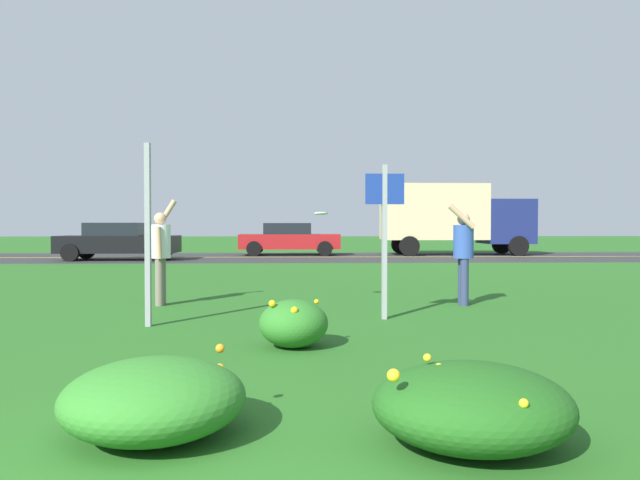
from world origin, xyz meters
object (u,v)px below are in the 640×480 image
car_black_center_left (118,241)px  sign_post_by_roadside (384,225)px  person_thrower_white_shirt (161,250)px  frisbee_white (321,213)px  person_catcher_blue_shirt (463,250)px  car_red_center_right (289,239)px  sign_post_near_path (148,235)px  box_truck_navy (453,215)px

car_black_center_left → sign_post_by_roadside: bearing=-61.8°
person_thrower_white_shirt → frisbee_white: person_thrower_white_shirt is taller
person_thrower_white_shirt → sign_post_by_roadside: bearing=-25.0°
person_catcher_blue_shirt → car_red_center_right: bearing=100.2°
car_black_center_left → car_red_center_right: size_ratio=1.00×
person_catcher_blue_shirt → car_red_center_right: (-3.14, 17.41, -0.20)m
frisbee_white → car_black_center_left: bearing=118.7°
sign_post_near_path → car_red_center_right: bearing=85.0°
sign_post_by_roadside → person_thrower_white_shirt: sign_post_by_roadside is taller
person_catcher_blue_shirt → sign_post_by_roadside: bearing=-136.5°
sign_post_by_roadside → car_red_center_right: size_ratio=0.50×
car_black_center_left → car_red_center_right: bearing=28.8°
person_thrower_white_shirt → box_truck_navy: size_ratio=0.27×
person_catcher_blue_shirt → frisbee_white: (-2.40, 0.36, 0.62)m
sign_post_near_path → person_catcher_blue_shirt: sign_post_near_path is taller
car_black_center_left → person_catcher_blue_shirt: bearing=-54.8°
car_black_center_left → sign_post_near_path: bearing=-72.7°
person_catcher_blue_shirt → car_black_center_left: size_ratio=0.38×
car_black_center_left → car_red_center_right: (6.59, 3.63, 0.00)m
person_catcher_blue_shirt → frisbee_white: size_ratio=7.12×
person_thrower_white_shirt → frisbee_white: bearing=3.7°
person_catcher_blue_shirt → car_red_center_right: person_catcher_blue_shirt is taller
box_truck_navy → car_black_center_left: bearing=-165.5°
sign_post_near_path → car_red_center_right: (1.69, 19.40, -0.49)m
person_catcher_blue_shirt → box_truck_navy: box_truck_navy is taller
person_catcher_blue_shirt → car_black_center_left: person_catcher_blue_shirt is taller
sign_post_near_path → frisbee_white: size_ratio=10.21×
sign_post_by_roadside → person_thrower_white_shirt: (-3.57, 1.67, -0.42)m
car_black_center_left → box_truck_navy: (14.05, 3.63, 1.06)m
frisbee_white → car_red_center_right: (-0.74, 17.05, -0.83)m
sign_post_near_path → box_truck_navy: size_ratio=0.37×
person_catcher_blue_shirt → box_truck_navy: size_ratio=0.26×
sign_post_near_path → frisbee_white: (2.43, 2.35, 0.34)m
car_red_center_right → person_catcher_blue_shirt: bearing=-79.8°
sign_post_by_roadside → person_catcher_blue_shirt: bearing=43.5°
sign_post_near_path → frisbee_white: sign_post_near_path is taller
person_thrower_white_shirt → car_red_center_right: size_ratio=0.40×
person_thrower_white_shirt → box_truck_navy: bearing=61.2°
person_thrower_white_shirt → person_catcher_blue_shirt: size_ratio=1.05×
sign_post_by_roadside → car_red_center_right: bearing=94.8°
sign_post_by_roadside → sign_post_near_path: bearing=-171.2°
person_thrower_white_shirt → person_catcher_blue_shirt: bearing=-2.0°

